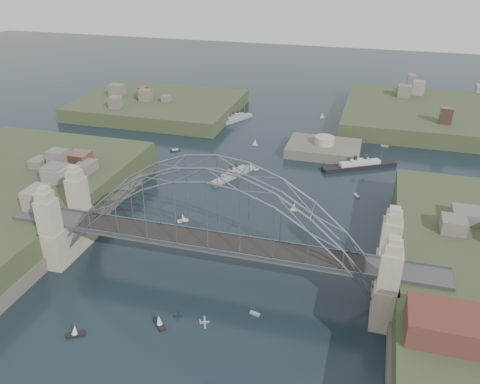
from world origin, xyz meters
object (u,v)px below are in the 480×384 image
object	(u,v)px
bridge	(213,223)
naval_cruiser_near	(234,174)
ocean_liner	(359,166)
naval_cruiser_far	(236,119)
fort_island	(323,154)

from	to	relation	value
bridge	naval_cruiser_near	bearing A→B (deg)	102.02
naval_cruiser_near	ocean_liner	distance (m)	36.66
naval_cruiser_near	bridge	bearing A→B (deg)	-77.98
naval_cruiser_far	ocean_liner	xyz separation A→B (m)	(46.60, -31.23, 0.04)
bridge	naval_cruiser_near	size ratio (longest dim) A/B	5.35
bridge	fort_island	bearing A→B (deg)	80.27
bridge	naval_cruiser_far	world-z (taller)	bridge
bridge	fort_island	size ratio (longest dim) A/B	3.82
fort_island	naval_cruiser_near	xyz separation A→B (m)	(-21.74, -24.27, 1.10)
bridge	naval_cruiser_near	world-z (taller)	bridge
bridge	naval_cruiser_far	size ratio (longest dim) A/B	5.76
bridge	ocean_liner	world-z (taller)	bridge
bridge	ocean_liner	bearing A→B (deg)	69.01
ocean_liner	fort_island	bearing A→B (deg)	142.59
naval_cruiser_near	naval_cruiser_far	distance (m)	48.59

